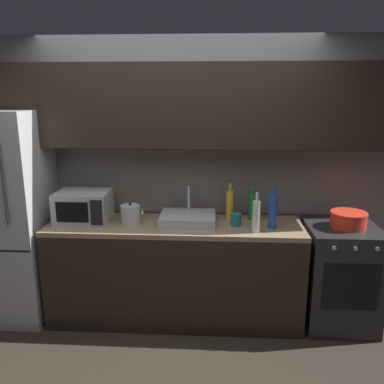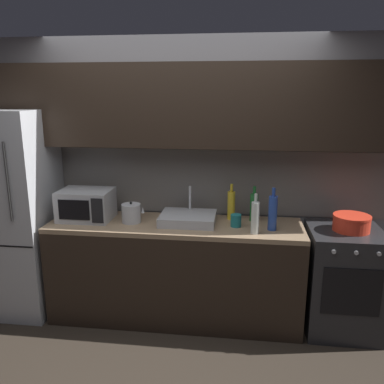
# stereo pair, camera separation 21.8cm
# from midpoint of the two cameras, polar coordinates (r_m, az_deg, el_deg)

# --- Properties ---
(back_wall) EXTENTS (3.95, 0.44, 2.50)m
(back_wall) POSITION_cam_midpoint_polar(r_m,az_deg,el_deg) (3.61, -3.87, 6.76)
(back_wall) COLOR slate
(back_wall) RESTS_ON ground
(counter_run) EXTENTS (2.21, 0.60, 0.90)m
(counter_run) POSITION_cam_midpoint_polar(r_m,az_deg,el_deg) (3.64, -4.18, -11.31)
(counter_run) COLOR black
(counter_run) RESTS_ON ground
(refrigerator) EXTENTS (0.68, 0.69, 1.87)m
(refrigerator) POSITION_cam_midpoint_polar(r_m,az_deg,el_deg) (3.94, -26.32, -3.22)
(refrigerator) COLOR #ADAFB5
(refrigerator) RESTS_ON ground
(oven_range) EXTENTS (0.60, 0.62, 0.90)m
(oven_range) POSITION_cam_midpoint_polar(r_m,az_deg,el_deg) (3.74, 18.83, -11.32)
(oven_range) COLOR #232326
(oven_range) RESTS_ON ground
(microwave) EXTENTS (0.46, 0.35, 0.27)m
(microwave) POSITION_cam_midpoint_polar(r_m,az_deg,el_deg) (3.64, -17.01, -2.04)
(microwave) COLOR #A8AAAF
(microwave) RESTS_ON counter_run
(sink_basin) EXTENTS (0.48, 0.38, 0.30)m
(sink_basin) POSITION_cam_midpoint_polar(r_m,az_deg,el_deg) (3.47, -2.42, -3.82)
(sink_basin) COLOR #ADAFB5
(sink_basin) RESTS_ON counter_run
(kettle) EXTENTS (0.20, 0.17, 0.19)m
(kettle) POSITION_cam_midpoint_polar(r_m,az_deg,el_deg) (3.50, -10.61, -3.20)
(kettle) COLOR #B7BABF
(kettle) RESTS_ON counter_run
(wine_bottle_green) EXTENTS (0.07, 0.07, 0.31)m
(wine_bottle_green) POSITION_cam_midpoint_polar(r_m,az_deg,el_deg) (3.56, 6.96, -1.98)
(wine_bottle_green) COLOR #1E6B2D
(wine_bottle_green) RESTS_ON counter_run
(wine_bottle_clear) EXTENTS (0.07, 0.07, 0.33)m
(wine_bottle_clear) POSITION_cam_midpoint_polar(r_m,az_deg,el_deg) (3.24, 7.33, -3.45)
(wine_bottle_clear) COLOR silver
(wine_bottle_clear) RESTS_ON counter_run
(wine_bottle_blue) EXTENTS (0.07, 0.07, 0.36)m
(wine_bottle_blue) POSITION_cam_midpoint_polar(r_m,az_deg,el_deg) (3.35, 9.71, -2.72)
(wine_bottle_blue) COLOR #234299
(wine_bottle_blue) RESTS_ON counter_run
(wine_bottle_yellow) EXTENTS (0.07, 0.07, 0.32)m
(wine_bottle_yellow) POSITION_cam_midpoint_polar(r_m,az_deg,el_deg) (3.58, 3.72, -1.76)
(wine_bottle_yellow) COLOR gold
(wine_bottle_yellow) RESTS_ON counter_run
(mug_teal) EXTENTS (0.09, 0.09, 0.11)m
(mug_teal) POSITION_cam_midpoint_polar(r_m,az_deg,el_deg) (3.41, 4.52, -4.00)
(mug_teal) COLOR #19666B
(mug_teal) RESTS_ON counter_run
(cooking_pot) EXTENTS (0.30, 0.30, 0.13)m
(cooking_pot) POSITION_cam_midpoint_polar(r_m,az_deg,el_deg) (3.57, 19.96, -3.76)
(cooking_pot) COLOR red
(cooking_pot) RESTS_ON oven_range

